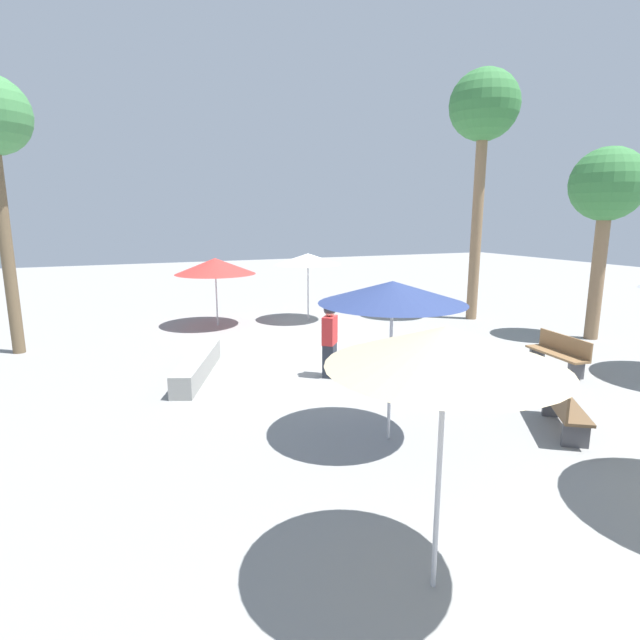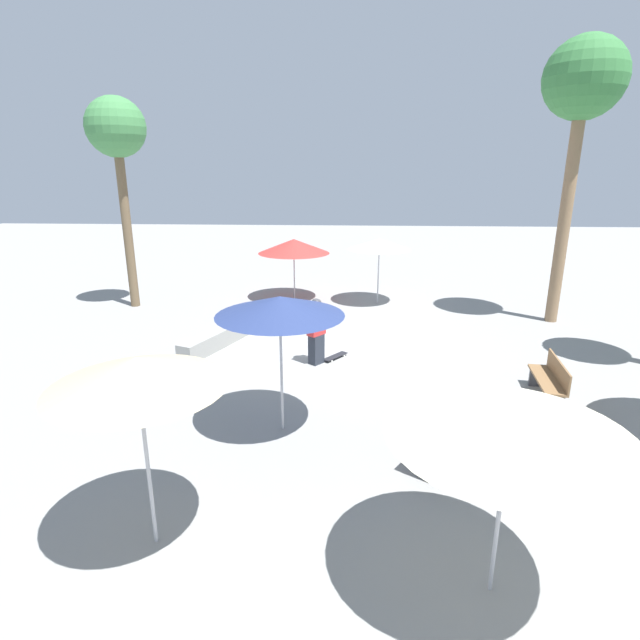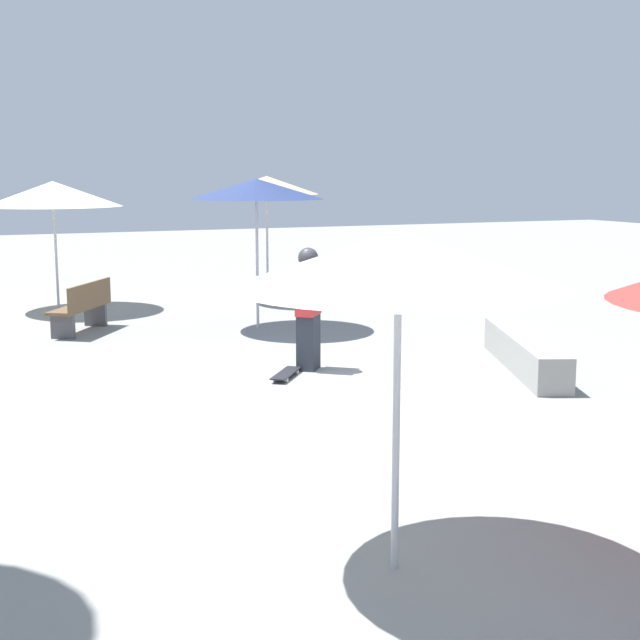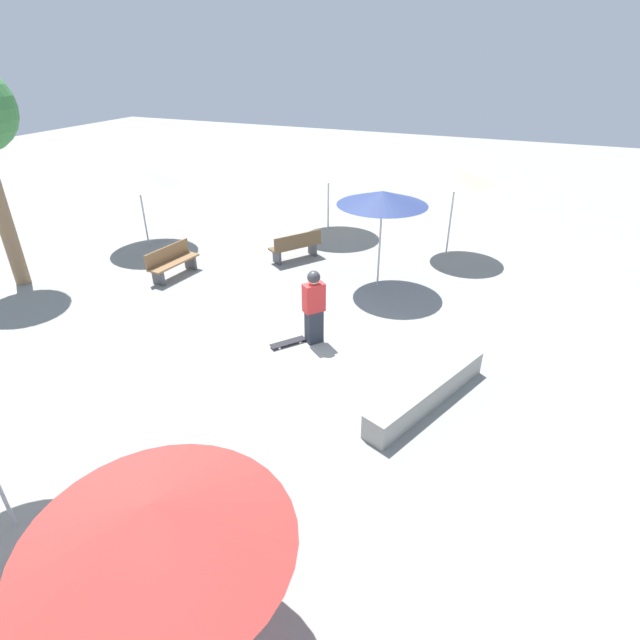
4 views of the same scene
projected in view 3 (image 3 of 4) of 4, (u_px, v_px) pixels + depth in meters
The scene contains 9 objects.
ground_plane at pixel (290, 387), 11.24m from camera, with size 60.00×60.00×0.00m, color gray.
skater_main at pixel (308, 304), 12.09m from camera, with size 0.50×0.47×1.68m.
skateboard at pixel (286, 373), 11.73m from camera, with size 0.75×0.65×0.07m.
concrete_ledge at pixel (525, 352), 12.20m from camera, with size 3.04×1.58×0.47m.
bench_near at pixel (83, 307), 14.98m from camera, with size 1.57×1.26×0.85m.
shade_umbrella_tan at pixel (267, 185), 18.24m from camera, with size 2.14×2.14×2.59m.
shade_umbrella_white at pixel (399, 260), 5.76m from camera, with size 2.22×2.22×2.31m.
shade_umbrella_cream at pixel (53, 194), 17.12m from camera, with size 2.62×2.62×2.50m.
shade_umbrella_navy at pixel (256, 189), 14.99m from camera, with size 2.28×2.28×2.57m.
Camera 3 is at (-10.20, 3.98, 2.69)m, focal length 50.00 mm.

